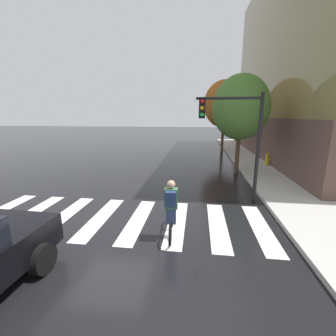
# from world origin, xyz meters

# --- Properties ---
(ground_plane) EXTENTS (120.00, 120.00, 0.00)m
(ground_plane) POSITION_xyz_m (0.00, 0.00, 0.00)
(ground_plane) COLOR black
(crosswalk_stripes) EXTENTS (9.64, 3.25, 0.01)m
(crosswalk_stripes) POSITION_xyz_m (0.30, 0.00, 0.01)
(crosswalk_stripes) COLOR silver
(crosswalk_stripes) RESTS_ON ground
(cyclist) EXTENTS (0.37, 1.71, 1.69)m
(cyclist) POSITION_xyz_m (2.16, -0.91, 0.84)
(cyclist) COLOR black
(cyclist) RESTS_ON ground
(traffic_light_near) EXTENTS (2.47, 0.28, 4.20)m
(traffic_light_near) POSITION_xyz_m (4.30, 2.18, 2.86)
(traffic_light_near) COLOR black
(traffic_light_near) RESTS_ON ground
(fire_hydrant) EXTENTS (0.33, 0.22, 0.78)m
(fire_hydrant) POSITION_xyz_m (7.46, 8.70, 0.53)
(fire_hydrant) COLOR gold
(fire_hydrant) RESTS_ON sidewalk
(street_tree_near) EXTENTS (3.17, 3.17, 5.63)m
(street_tree_near) POSITION_xyz_m (5.20, 6.90, 3.80)
(street_tree_near) COLOR #4C3823
(street_tree_near) RESTS_ON ground
(street_tree_mid) EXTENTS (3.62, 3.62, 6.43)m
(street_tree_mid) POSITION_xyz_m (5.11, 14.66, 4.35)
(street_tree_mid) COLOR #4C3823
(street_tree_mid) RESTS_ON ground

